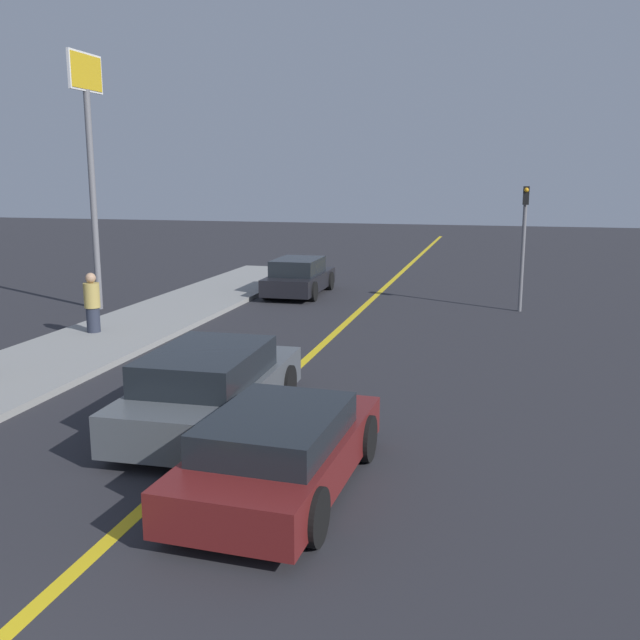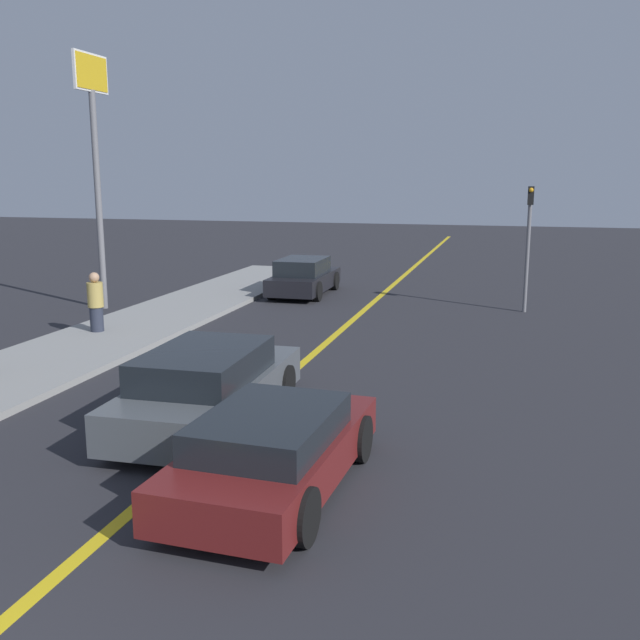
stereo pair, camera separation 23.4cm
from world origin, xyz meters
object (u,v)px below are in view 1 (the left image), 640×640
Objects in this scene: car_near_right_lane at (281,450)px; car_ahead_center at (211,387)px; pedestrian_far_standing at (92,303)px; roadside_sign at (89,129)px; traffic_light at (524,235)px; car_far_distant at (299,277)px.

car_ahead_center reaches higher than car_near_right_lane.
pedestrian_far_standing is 0.20× the size of roadside_sign.
pedestrian_far_standing is at bearing -60.57° from roadside_sign.
pedestrian_far_standing is (-7.58, 7.66, 0.33)m from car_near_right_lane.
car_ahead_center is 7.87m from pedestrian_far_standing.
pedestrian_far_standing is (-5.65, 5.47, 0.25)m from car_ahead_center.
traffic_light reaches higher than car_ahead_center.
pedestrian_far_standing is at bearing 134.48° from car_ahead_center.
traffic_light is (7.57, -1.37, 1.75)m from car_far_distant.
pedestrian_far_standing is 12.79m from traffic_light.
car_near_right_lane is 16.13m from car_far_distant.
pedestrian_far_standing is at bearing 137.10° from car_near_right_lane.
car_far_distant is 0.53× the size of roadside_sign.
car_ahead_center is 12.92m from roadside_sign.
car_near_right_lane is at bearing -50.29° from car_ahead_center.
car_near_right_lane is 1.10× the size of traffic_light.
car_ahead_center is at bearing 133.62° from car_near_right_lane.
car_ahead_center is 0.61× the size of roadside_sign.
car_far_distant is 2.64× the size of pedestrian_far_standing.
car_near_right_lane is at bearing -103.19° from traffic_light.
car_far_distant is (-4.25, 15.57, 0.05)m from car_near_right_lane.
car_near_right_lane is at bearing -49.60° from roadside_sign.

